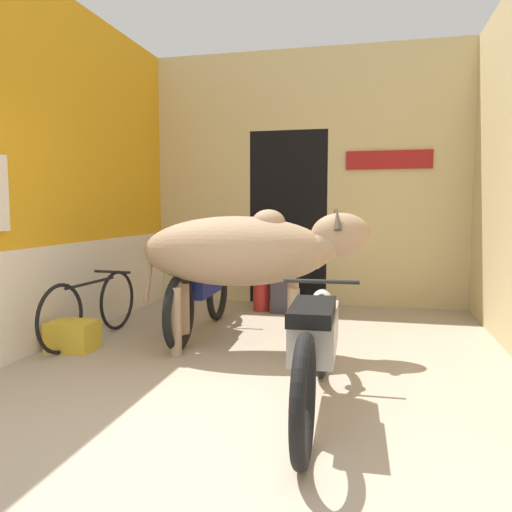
{
  "coord_description": "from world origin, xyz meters",
  "views": [
    {
      "loc": [
        0.91,
        -2.41,
        1.37
      ],
      "look_at": [
        -0.13,
        2.07,
        0.92
      ],
      "focal_mm": 35.0,
      "sensor_mm": 36.0,
      "label": 1
    }
  ],
  "objects": [
    {
      "name": "plastic_stool",
      "position": [
        -0.5,
        4.0,
        0.23
      ],
      "size": [
        0.32,
        0.32,
        0.44
      ],
      "color": "red",
      "rests_on": "ground_plane"
    },
    {
      "name": "cow",
      "position": [
        -0.21,
        2.1,
        0.96
      ],
      "size": [
        2.17,
        0.97,
        1.38
      ],
      "color": "tan",
      "rests_on": "ground_plane"
    },
    {
      "name": "motorcycle_far",
      "position": [
        -0.88,
        2.66,
        0.48
      ],
      "size": [
        0.58,
        2.09,
        0.84
      ],
      "color": "black",
      "rests_on": "ground_plane"
    },
    {
      "name": "bicycle",
      "position": [
        -1.89,
        2.15,
        0.34
      ],
      "size": [
        0.44,
        1.64,
        0.68
      ],
      "color": "black",
      "rests_on": "ground_plane"
    },
    {
      "name": "wall_back_with_doorway",
      "position": [
        -0.1,
        4.88,
        1.55
      ],
      "size": [
        4.38,
        0.93,
        3.55
      ],
      "color": "#D1BC84",
      "rests_on": "ground_plane"
    },
    {
      "name": "shopkeeper_seated",
      "position": [
        -0.2,
        4.01,
        0.61
      ],
      "size": [
        0.41,
        0.33,
        1.16
      ],
      "color": "#3D3842",
      "rests_on": "ground_plane"
    },
    {
      "name": "wall_left_shopfront",
      "position": [
        -2.27,
        2.29,
        1.72
      ],
      "size": [
        0.25,
        4.6,
        3.55
      ],
      "color": "orange",
      "rests_on": "ground_plane"
    },
    {
      "name": "ground_plane",
      "position": [
        0.0,
        0.0,
        0.0
      ],
      "size": [
        30.0,
        30.0,
        0.0
      ],
      "primitive_type": "plane",
      "color": "tan"
    },
    {
      "name": "motorcycle_near",
      "position": [
        0.56,
        0.84,
        0.47
      ],
      "size": [
        0.58,
        2.16,
        0.82
      ],
      "color": "black",
      "rests_on": "ground_plane"
    },
    {
      "name": "crate",
      "position": [
        -1.88,
        1.77,
        0.14
      ],
      "size": [
        0.44,
        0.32,
        0.28
      ],
      "color": "gold",
      "rests_on": "ground_plane"
    }
  ]
}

